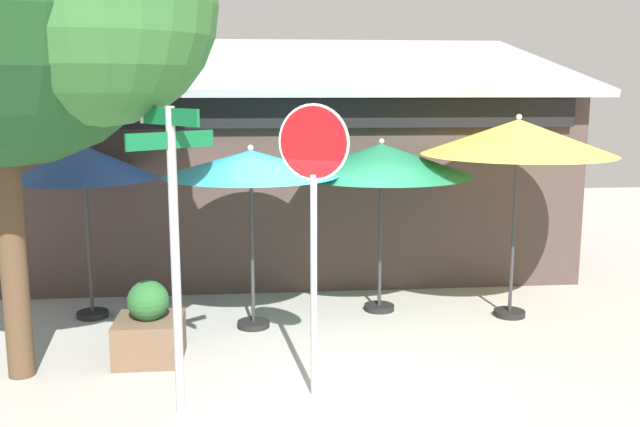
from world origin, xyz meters
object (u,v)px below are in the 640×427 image
at_px(patio_umbrella_royal_blue_left, 84,164).
at_px(patio_umbrella_forest_green_right, 381,160).
at_px(patio_umbrella_mustard_far_right, 518,138).
at_px(sidewalk_planter, 149,329).
at_px(street_sign_post, 174,228).
at_px(stop_sign, 314,196).
at_px(patio_umbrella_teal_center, 251,165).

distance_m(patio_umbrella_royal_blue_left, patio_umbrella_forest_green_right, 4.12).
distance_m(patio_umbrella_mustard_far_right, sidewalk_planter, 5.46).
bearing_deg(street_sign_post, stop_sign, 11.51).
xyz_separation_m(patio_umbrella_forest_green_right, patio_umbrella_mustard_far_right, (1.81, -0.44, 0.33)).
relative_size(patio_umbrella_forest_green_right, sidewalk_planter, 2.65).
distance_m(street_sign_post, patio_umbrella_teal_center, 2.62).
bearing_deg(street_sign_post, patio_umbrella_royal_blue_left, 116.19).
height_order(patio_umbrella_forest_green_right, sidewalk_planter, patio_umbrella_forest_green_right).
relative_size(stop_sign, patio_umbrella_forest_green_right, 1.19).
bearing_deg(patio_umbrella_teal_center, patio_umbrella_forest_green_right, 17.26).
bearing_deg(stop_sign, sidewalk_planter, 148.31).
bearing_deg(street_sign_post, patio_umbrella_forest_green_right, 49.94).
relative_size(street_sign_post, patio_umbrella_mustard_far_right, 1.06).
height_order(patio_umbrella_royal_blue_left, patio_umbrella_mustard_far_right, patio_umbrella_mustard_far_right).
relative_size(street_sign_post, patio_umbrella_teal_center, 1.23).
bearing_deg(street_sign_post, sidewalk_planter, 109.12).
relative_size(stop_sign, patio_umbrella_teal_center, 1.23).
bearing_deg(sidewalk_planter, patio_umbrella_forest_green_right, 27.90).
bearing_deg(stop_sign, patio_umbrella_teal_center, 106.09).
xyz_separation_m(street_sign_post, sidewalk_planter, (-0.50, 1.44, -1.50)).
bearing_deg(street_sign_post, patio_umbrella_teal_center, 73.52).
bearing_deg(patio_umbrella_teal_center, street_sign_post, -106.48).
distance_m(patio_umbrella_forest_green_right, sidewalk_planter, 3.92).
relative_size(patio_umbrella_forest_green_right, patio_umbrella_mustard_far_right, 0.90).
bearing_deg(patio_umbrella_mustard_far_right, patio_umbrella_teal_center, -177.99).
relative_size(patio_umbrella_mustard_far_right, sidewalk_planter, 2.93).
bearing_deg(patio_umbrella_royal_blue_left, sidewalk_planter, -58.43).
bearing_deg(sidewalk_planter, patio_umbrella_teal_center, 40.53).
bearing_deg(stop_sign, street_sign_post, -168.49).
relative_size(stop_sign, sidewalk_planter, 3.14).
bearing_deg(sidewalk_planter, stop_sign, -31.69).
distance_m(street_sign_post, patio_umbrella_forest_green_right, 4.01).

